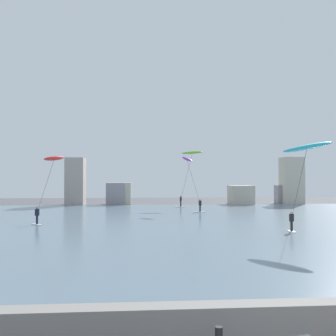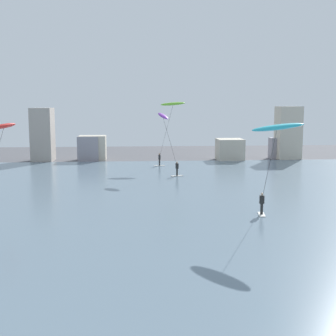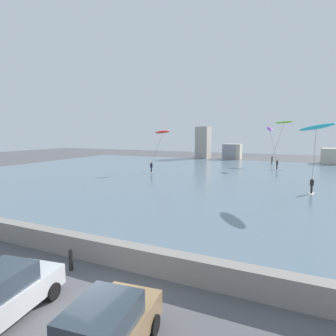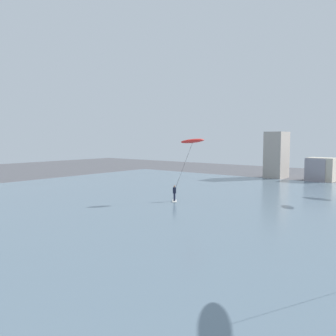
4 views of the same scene
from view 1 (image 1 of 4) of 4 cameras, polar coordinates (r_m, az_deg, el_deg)
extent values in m
cube|color=gray|center=(12.18, 19.89, -19.94)|extent=(60.00, 0.70, 1.09)
cube|color=slate|center=(37.77, 2.70, -8.01)|extent=(84.00, 52.00, 0.10)
cube|color=#A89E93|center=(65.97, -13.04, -1.87)|extent=(2.89, 3.96, 7.55)
cube|color=gray|center=(65.74, -7.46, -3.66)|extent=(2.98, 3.15, 3.51)
cube|color=beige|center=(65.88, -6.98, -3.63)|extent=(3.85, 2.94, 3.56)
cube|color=beige|center=(66.56, 10.34, -3.80)|extent=(3.68, 3.81, 3.09)
cube|color=gray|center=(70.27, 16.58, -3.63)|extent=(3.75, 2.10, 3.10)
cube|color=beige|center=(69.59, 17.21, -1.73)|extent=(3.35, 3.06, 7.75)
cube|color=silver|center=(33.68, 17.20, -8.63)|extent=(0.66, 1.45, 0.06)
cylinder|color=black|center=(33.63, 17.20, -7.92)|extent=(0.20, 0.20, 0.78)
cube|color=black|center=(33.55, 17.19, -6.75)|extent=(0.37, 0.27, 0.60)
sphere|color=beige|center=(33.52, 17.19, -6.05)|extent=(0.20, 0.20, 0.20)
cylinder|color=#333333|center=(31.95, 18.14, -2.36)|extent=(0.09, 3.13, 5.29)
ellipsoid|color=#28B2C6|center=(30.58, 19.16, 2.83)|extent=(3.42, 3.35, 0.93)
cube|color=silver|center=(38.73, -18.16, -7.66)|extent=(1.23, 1.36, 0.06)
cylinder|color=#191E33|center=(38.68, -18.16, -7.04)|extent=(0.20, 0.20, 0.78)
cube|color=#191E33|center=(38.62, -18.15, -6.02)|extent=(0.40, 0.39, 0.60)
sphere|color=#9E7051|center=(38.59, -18.15, -5.42)|extent=(0.20, 0.20, 0.20)
cylinder|color=#333333|center=(39.07, -17.02, -2.44)|extent=(1.23, 1.49, 4.92)
ellipsoid|color=red|center=(39.69, -15.92, 1.33)|extent=(2.12, 2.61, 0.78)
cube|color=silver|center=(58.57, 1.83, -5.55)|extent=(1.45, 0.62, 0.06)
cylinder|color=black|center=(58.54, 1.83, -5.14)|extent=(0.20, 0.20, 0.78)
cube|color=black|center=(58.50, 1.83, -4.47)|extent=(0.26, 0.37, 0.60)
sphere|color=#9E7051|center=(58.47, 1.83, -4.06)|extent=(0.20, 0.20, 0.20)
cylinder|color=#333333|center=(58.86, 2.66, -1.20)|extent=(1.83, 0.73, 6.78)
ellipsoid|color=#7AD133|center=(59.44, 3.47, 2.21)|extent=(3.31, 1.29, 0.74)
cube|color=silver|center=(50.25, 4.59, -6.25)|extent=(1.46, 0.91, 0.06)
cylinder|color=black|center=(50.22, 4.59, -5.77)|extent=(0.20, 0.20, 0.78)
cube|color=black|center=(50.17, 4.59, -4.98)|extent=(0.33, 0.40, 0.60)
sphere|color=beige|center=(50.15, 4.59, -4.52)|extent=(0.20, 0.20, 0.20)
cylinder|color=#333333|center=(50.51, 3.65, -1.94)|extent=(1.51, 1.15, 5.43)
ellipsoid|color=purple|center=(51.01, 2.74, 1.28)|extent=(1.59, 2.61, 1.06)
camera|label=2|loc=(4.84, 97.71, 49.44)|focal=48.81mm
camera|label=3|loc=(11.02, 84.83, 8.73)|focal=30.22mm
camera|label=4|loc=(16.18, 49.80, 6.71)|focal=37.92mm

